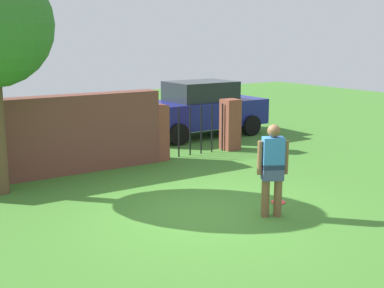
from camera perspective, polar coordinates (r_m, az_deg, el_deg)
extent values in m
plane|color=#3D7528|center=(9.10, 1.58, -7.67)|extent=(40.00, 40.00, 0.00)
cube|color=brown|center=(11.71, -15.60, 0.84)|extent=(5.24, 0.50, 1.79)
cylinder|color=brown|center=(8.90, 9.64, -5.41)|extent=(0.14, 0.14, 0.85)
cylinder|color=brown|center=(8.85, 8.26, -5.47)|extent=(0.14, 0.14, 0.85)
cube|color=#3F4C72|center=(8.77, 9.03, -3.10)|extent=(0.42, 0.36, 0.28)
cube|color=#3372BF|center=(8.70, 9.10, -1.03)|extent=(0.42, 0.36, 0.55)
sphere|color=brown|center=(8.62, 9.18, 1.47)|extent=(0.22, 0.22, 0.22)
cylinder|color=brown|center=(8.77, 10.50, -1.47)|extent=(0.09, 0.09, 0.58)
cylinder|color=brown|center=(8.66, 7.64, -1.55)|extent=(0.09, 0.09, 0.58)
cube|color=brown|center=(12.79, -3.87, 1.27)|extent=(0.44, 0.44, 1.40)
cube|color=brown|center=(14.03, 4.32, 2.20)|extent=(0.44, 0.44, 1.40)
cylinder|color=black|center=(12.93, -2.82, 1.17)|extent=(0.04, 0.04, 1.30)
cylinder|color=black|center=(13.11, -1.50, 1.33)|extent=(0.04, 0.04, 1.30)
cylinder|color=black|center=(13.29, -0.22, 1.48)|extent=(0.04, 0.04, 1.30)
cylinder|color=black|center=(13.48, 1.03, 1.62)|extent=(0.04, 0.04, 1.30)
cylinder|color=black|center=(13.67, 2.25, 1.76)|extent=(0.04, 0.04, 1.30)
cylinder|color=black|center=(13.87, 3.43, 1.89)|extent=(0.04, 0.04, 1.30)
cube|color=navy|center=(15.99, 0.97, 3.49)|extent=(4.22, 1.75, 0.80)
cube|color=#1E2328|center=(15.90, 0.97, 5.98)|extent=(2.02, 1.52, 0.60)
cylinder|color=black|center=(14.61, -1.57, 1.10)|extent=(0.64, 0.23, 0.64)
cylinder|color=black|center=(16.06, -4.78, 2.04)|extent=(0.64, 0.23, 0.64)
cylinder|color=black|center=(16.20, 6.65, 2.09)|extent=(0.64, 0.23, 0.64)
cylinder|color=black|center=(17.52, 3.07, 2.88)|extent=(0.64, 0.23, 0.64)
cylinder|color=red|center=(9.75, 9.67, -6.45)|extent=(0.27, 0.27, 0.02)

